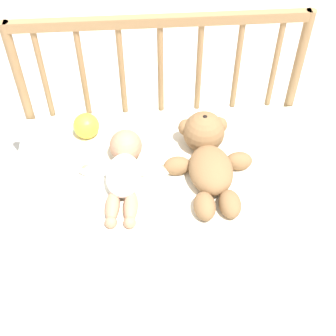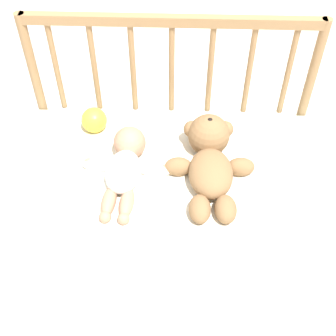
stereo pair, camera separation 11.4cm
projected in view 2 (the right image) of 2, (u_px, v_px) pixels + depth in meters
The scene contains 7 objects.
ground_plane at pixel (168, 248), 1.95m from camera, with size 12.00×12.00×0.00m, color silver.
crib_mattress at pixel (168, 217), 1.78m from camera, with size 1.07×0.68×0.45m.
crib_rail at pixel (171, 81), 1.76m from camera, with size 1.07×0.04×0.86m.
blanket at pixel (170, 182), 1.60m from camera, with size 0.81×0.53×0.01m.
teddy_bear at pixel (210, 159), 1.60m from camera, with size 0.31×0.43×0.15m.
baby at pixel (125, 166), 1.59m from camera, with size 0.32×0.38×0.12m.
toy_ball at pixel (94, 120), 1.75m from camera, with size 0.10×0.10×0.10m.
Camera 2 is at (0.04, -1.05, 1.68)m, focal length 50.00 mm.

